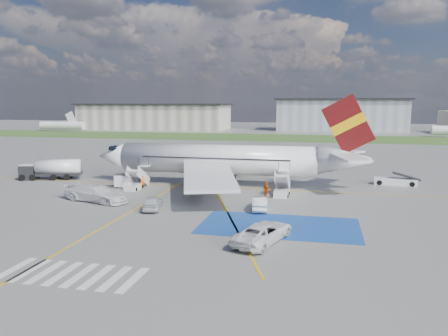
{
  "coord_description": "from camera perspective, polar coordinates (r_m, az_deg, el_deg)",
  "views": [
    {
      "loc": [
        13.52,
        -41.63,
        10.81
      ],
      "look_at": [
        2.72,
        5.94,
        3.5
      ],
      "focal_mm": 35.0,
      "sensor_mm": 36.0,
      "label": 1
    }
  ],
  "objects": [
    {
      "name": "airstairs_aft",
      "position": [
        51.55,
        7.51,
        -2.95
      ],
      "size": [
        1.9,
        5.2,
        3.6
      ],
      "color": "silver",
      "rests_on": "ground"
    },
    {
      "name": "crew_fwd",
      "position": [
        56.43,
        -10.56,
        -1.81
      ],
      "size": [
        0.69,
        0.72,
        1.66
      ],
      "primitive_type": "imported",
      "rotation": [
        0.0,
        0.0,
        0.9
      ],
      "color": "orange",
      "rests_on": "ground"
    },
    {
      "name": "terminal_centre",
      "position": [
        176.81,
        14.98,
        6.68
      ],
      "size": [
        48.0,
        18.0,
        12.0
      ],
      "primitive_type": "cube",
      "color": "gray",
      "rests_on": "ground"
    },
    {
      "name": "crosswalk",
      "position": [
        30.16,
        -19.29,
        -12.97
      ],
      "size": [
        9.0,
        4.0,
        0.01
      ],
      "color": "silver",
      "rests_on": "ground"
    },
    {
      "name": "car_silver_a",
      "position": [
        45.16,
        -9.32,
        -4.5
      ],
      "size": [
        2.63,
        4.51,
        1.44
      ],
      "primitive_type": "imported",
      "rotation": [
        0.0,
        0.0,
        3.37
      ],
      "color": "#B2B4B9",
      "rests_on": "ground"
    },
    {
      "name": "car_silver_b",
      "position": [
        44.6,
        4.69,
        -4.62
      ],
      "size": [
        2.07,
        4.38,
        1.39
      ],
      "primitive_type": "imported",
      "rotation": [
        0.0,
        0.0,
        3.29
      ],
      "color": "#B6B9BE",
      "rests_on": "ground"
    },
    {
      "name": "van_white_b",
      "position": [
        50.17,
        -16.42,
        -2.88
      ],
      "size": [
        6.57,
        4.08,
        2.4
      ],
      "primitive_type": "imported",
      "rotation": [
        0.0,
        0.0,
        1.29
      ],
      "color": "silver",
      "rests_on": "ground"
    },
    {
      "name": "van_white_a",
      "position": [
        34.57,
        5.17,
        -7.95
      ],
      "size": [
        4.04,
        6.0,
        2.06
      ],
      "primitive_type": "imported",
      "rotation": [
        0.0,
        0.0,
        2.84
      ],
      "color": "silver",
      "rests_on": "ground"
    },
    {
      "name": "grass_strip",
      "position": [
        137.72,
        7.13,
        3.96
      ],
      "size": [
        400.0,
        30.0,
        0.01
      ],
      "primitive_type": "cube",
      "color": "#2D4C1E",
      "rests_on": "ground"
    },
    {
      "name": "crew_aft",
      "position": [
        50.19,
        5.54,
        -2.88
      ],
      "size": [
        1.08,
        1.09,
        1.85
      ],
      "primitive_type": "imported",
      "rotation": [
        0.0,
        0.0,
        2.35
      ],
      "color": "#DB5B0B",
      "rests_on": "ground"
    },
    {
      "name": "crew_nose",
      "position": [
        61.93,
        -11.68,
        -0.81
      ],
      "size": [
        0.82,
        1.0,
        1.92
      ],
      "primitive_type": "imported",
      "rotation": [
        0.0,
        0.0,
        -1.47
      ],
      "color": "orange",
      "rests_on": "ground"
    },
    {
      "name": "taxiway_line_diag",
      "position": [
        56.35,
        -1.34,
        -2.53
      ],
      "size": [
        20.71,
        56.45,
        0.01
      ],
      "primitive_type": "cube",
      "rotation": [
        0.0,
        0.0,
        0.35
      ],
      "color": "gold",
      "rests_on": "ground"
    },
    {
      "name": "gpu_cart",
      "position": [
        57.5,
        -12.97,
        -1.72
      ],
      "size": [
        2.32,
        1.68,
        1.78
      ],
      "rotation": [
        0.0,
        0.0,
        0.16
      ],
      "color": "silver",
      "rests_on": "ground"
    },
    {
      "name": "belt_loader",
      "position": [
        62.25,
        21.51,
        -1.68
      ],
      "size": [
        5.86,
        2.53,
        1.72
      ],
      "rotation": [
        0.0,
        0.0,
        -0.08
      ],
      "color": "silver",
      "rests_on": "ground"
    },
    {
      "name": "fuel_tanker",
      "position": [
        66.75,
        -21.63,
        -0.37
      ],
      "size": [
        8.55,
        4.55,
        2.83
      ],
      "rotation": [
        0.0,
        0.0,
        0.3
      ],
      "color": "black",
      "rests_on": "ground"
    },
    {
      "name": "taxiway_line_cross",
      "position": [
        38.21,
        -17.01,
        -8.29
      ],
      "size": [
        0.2,
        60.0,
        0.01
      ],
      "primitive_type": "cube",
      "color": "gold",
      "rests_on": "ground"
    },
    {
      "name": "airstairs_fwd",
      "position": [
        56.27,
        -11.6,
        -2.08
      ],
      "size": [
        1.9,
        5.2,
        3.6
      ],
      "color": "silver",
      "rests_on": "ground"
    },
    {
      "name": "ground",
      "position": [
        45.08,
        -5.08,
        -5.39
      ],
      "size": [
        400.0,
        400.0,
        0.0
      ],
      "primitive_type": "plane",
      "color": "#60605E",
      "rests_on": "ground"
    },
    {
      "name": "taxiway_line_main",
      "position": [
        56.35,
        -1.34,
        -2.53
      ],
      "size": [
        120.0,
        0.2,
        0.01
      ],
      "primitive_type": "cube",
      "color": "gold",
      "rests_on": "ground"
    },
    {
      "name": "terminal_west",
      "position": [
        184.89,
        -9.03,
        6.62
      ],
      "size": [
        60.0,
        22.0,
        10.0
      ],
      "primitive_type": "cube",
      "color": "gray",
      "rests_on": "ground"
    },
    {
      "name": "airliner",
      "position": [
        57.39,
        0.59,
        1.1
      ],
      "size": [
        36.81,
        32.95,
        11.92
      ],
      "color": "silver",
      "rests_on": "ground"
    },
    {
      "name": "staging_box",
      "position": [
        39.31,
        7.22,
        -7.5
      ],
      "size": [
        14.0,
        8.0,
        0.01
      ],
      "primitive_type": "cube",
      "color": "navy",
      "rests_on": "ground"
    }
  ]
}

